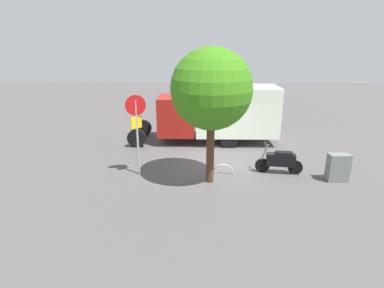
% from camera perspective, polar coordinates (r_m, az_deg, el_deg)
% --- Properties ---
extents(ground_plane, '(60.00, 60.00, 0.00)m').
position_cam_1_polar(ground_plane, '(12.74, 5.87, -4.12)').
color(ground_plane, '#4E4A4B').
extents(box_truck_near, '(7.48, 2.40, 2.86)m').
position_cam_1_polar(box_truck_near, '(15.52, 4.75, 6.08)').
color(box_truck_near, black).
rests_on(box_truck_near, ground).
extents(motorcycle, '(1.81, 0.57, 1.20)m').
position_cam_1_polar(motorcycle, '(12.29, 16.19, -3.03)').
color(motorcycle, black).
rests_on(motorcycle, ground).
extents(stop_sign, '(0.71, 0.33, 3.09)m').
position_cam_1_polar(stop_sign, '(11.42, -10.37, 3.94)').
color(stop_sign, '#9E9EA3').
rests_on(stop_sign, ground).
extents(street_tree, '(2.79, 2.79, 4.78)m').
position_cam_1_polar(street_tree, '(10.37, 3.67, 10.14)').
color(street_tree, '#47301E').
rests_on(street_tree, ground).
extents(utility_cabinet, '(0.79, 0.45, 1.04)m').
position_cam_1_polar(utility_cabinet, '(12.38, 25.71, -4.01)').
color(utility_cabinet, slate).
rests_on(utility_cabinet, ground).
extents(bike_rack_hoop, '(0.85, 0.08, 0.85)m').
position_cam_1_polar(bike_rack_hoop, '(11.96, 5.80, -5.64)').
color(bike_rack_hoop, '#B7B7BC').
rests_on(bike_rack_hoop, ground).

